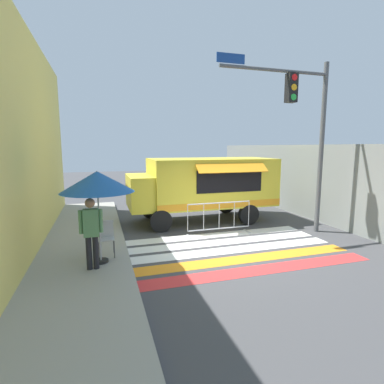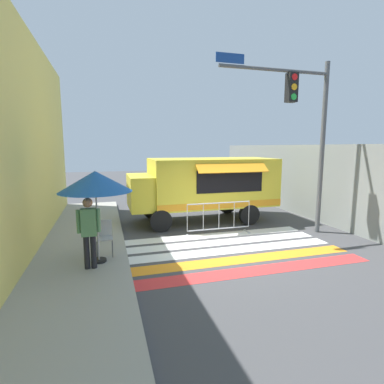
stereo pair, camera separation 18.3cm
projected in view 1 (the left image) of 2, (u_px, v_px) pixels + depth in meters
The scene contains 11 objects.
ground_plane at pixel (230, 249), 8.85m from camera, with size 60.00×60.00×0.00m, color #424244.
sidewalk_left at pixel (38, 267), 7.33m from camera, with size 4.40×16.00×0.16m.
building_left_facade at pixel (14, 141), 6.79m from camera, with size 0.25×16.00×6.22m.
concrete_wall_right at pixel (304, 181), 12.86m from camera, with size 0.20×16.00×3.07m.
crosswalk_painted at pixel (232, 250), 8.74m from camera, with size 6.40×3.60×0.01m.
food_truck at pixel (201, 184), 11.95m from camera, with size 5.74×2.82×2.52m.
traffic_signal_pole at pixel (304, 118), 9.86m from camera, with size 3.98×0.29×5.74m.
patio_umbrella at pixel (97, 182), 7.10m from camera, with size 1.73×1.73×2.26m.
folding_chair at pixel (106, 235), 7.82m from camera, with size 0.40×0.40×0.92m.
vendor_person at pixel (91, 229), 6.86m from camera, with size 0.53×0.22×1.68m.
barricade_front at pixel (219, 218), 10.23m from camera, with size 2.27×0.44×1.12m.
Camera 1 is at (-3.60, -7.78, 2.99)m, focal length 28.00 mm.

